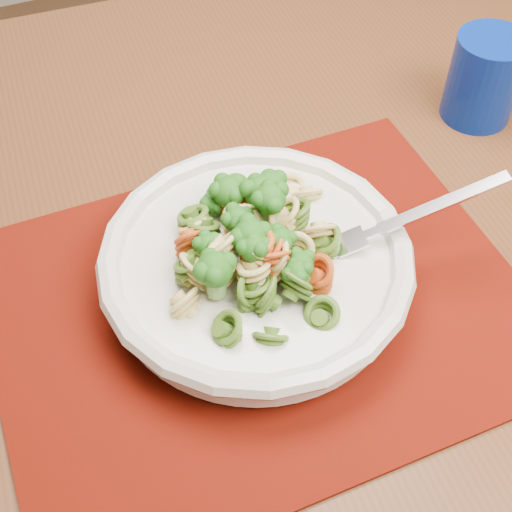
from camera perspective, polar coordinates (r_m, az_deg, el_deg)
name	(u,v)px	position (r m, az deg, el deg)	size (l,w,h in m)	color
dining_table	(287,283)	(0.73, 2.47, -2.15)	(1.37, 0.92, 0.69)	#532A17
placemat	(260,305)	(0.59, 0.29, -3.92)	(0.43, 0.34, 0.00)	#500E03
pasta_bowl	(256,264)	(0.58, 0.00, -0.65)	(0.26, 0.26, 0.05)	beige
pasta_broccoli_heap	(256,251)	(0.57, 0.00, 0.39)	(0.22, 0.22, 0.06)	#D7B96A
fork	(350,242)	(0.58, 7.53, 1.14)	(0.19, 0.02, 0.01)	silver
tumbler	(484,78)	(0.78, 17.78, 13.39)	(0.07, 0.07, 0.09)	navy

